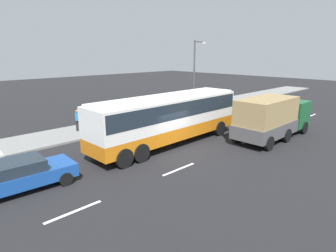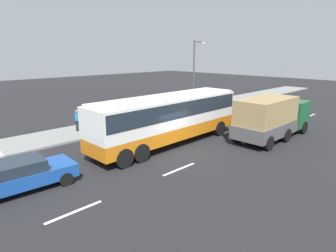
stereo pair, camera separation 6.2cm
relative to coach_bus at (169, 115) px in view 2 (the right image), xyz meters
The scene contains 9 objects.
ground_plane 2.56m from the coach_bus, 122.62° to the right, with size 120.00×120.00×0.00m, color black.
sidewalk_curb 7.24m from the coach_bus, 96.61° to the left, with size 80.00×4.00×0.15m, color gray.
lane_centreline 4.09m from the coach_bus, 91.10° to the right, with size 39.68×0.16×0.01m.
coach_bus is the anchor object (origin of this frame).
cargo_truck 7.64m from the coach_bus, 34.32° to the right, with size 7.48×2.70×3.07m.
car_red_compact 10.56m from the coach_bus, ahead, with size 4.63×2.15×1.42m.
car_blue_saloon 9.68m from the coach_bus, behind, with size 4.75×2.22×1.45m.
pedestrian_near_curb 7.72m from the coach_bus, 113.67° to the left, with size 0.32×0.32×1.70m.
street_lamp 10.47m from the coach_bus, 30.58° to the left, with size 1.62×0.24×7.16m.
Camera 2 is at (-12.30, -12.00, 6.11)m, focal length 30.29 mm.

